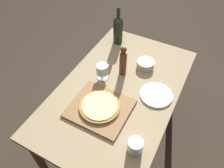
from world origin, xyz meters
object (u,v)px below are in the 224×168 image
object	(u,v)px
wine_bottle	(118,29)
wine_glass	(102,70)
small_bowl	(146,64)
pizza	(100,106)
pepper_mill	(123,62)

from	to	relation	value
wine_bottle	wine_glass	xyz separation A→B (m)	(0.10, -0.44, -0.04)
wine_glass	small_bowl	xyz separation A→B (m)	(0.23, 0.26, -0.06)
wine_bottle	small_bowl	size ratio (longest dim) A/B	2.47
small_bowl	pizza	bearing A→B (deg)	-102.19
pizza	wine_glass	xyz separation A→B (m)	(-0.12, 0.25, 0.06)
pizza	wine_bottle	size ratio (longest dim) A/B	0.81
pepper_mill	wine_glass	world-z (taller)	pepper_mill
wine_glass	pepper_mill	bearing A→B (deg)	47.34
pizza	wine_glass	distance (m)	0.28
wine_bottle	pizza	bearing A→B (deg)	-72.43
pizza	small_bowl	bearing A→B (deg)	77.81
wine_bottle	pepper_mill	distance (m)	0.38
wine_bottle	small_bowl	xyz separation A→B (m)	(0.33, -0.18, -0.10)
pepper_mill	small_bowl	distance (m)	0.21
pepper_mill	small_bowl	xyz separation A→B (m)	(0.12, 0.14, -0.09)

